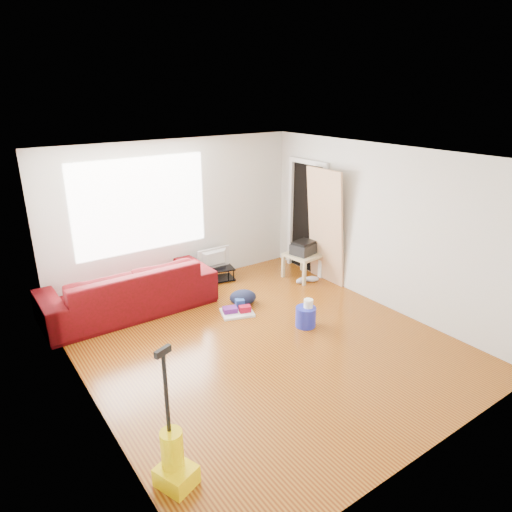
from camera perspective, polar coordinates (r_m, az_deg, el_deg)
room at (r=5.92m, az=0.63°, el=0.49°), size 4.51×5.01×2.51m
sofa at (r=7.40m, az=-15.34°, el=-6.63°), size 2.58×1.01×0.75m
tv_stand at (r=8.21m, az=-5.01°, el=-2.26°), size 0.69×0.49×0.23m
tv at (r=8.10m, az=-5.07°, el=-0.36°), size 0.63×0.08×0.36m
side_table at (r=8.27m, az=5.97°, el=-0.17°), size 0.63×0.63×0.46m
printer at (r=8.20m, az=6.01°, el=1.04°), size 0.50×0.42×0.23m
bucket at (r=6.76m, az=6.18°, el=-8.66°), size 0.32×0.32×0.29m
toilet_paper at (r=6.67m, az=6.52°, el=-7.05°), size 0.13×0.13×0.12m
cleaning_tray at (r=7.06m, az=-2.35°, el=-6.77°), size 0.57×0.51×0.17m
backpack at (r=7.36m, az=-1.64°, el=-6.02°), size 0.52×0.47×0.24m
sneakers at (r=8.17m, az=6.36°, el=-2.96°), size 0.46×0.23×0.10m
vacuum at (r=4.36m, az=-10.21°, el=-23.79°), size 0.37×0.39×1.33m
door_panel at (r=8.30m, az=8.29°, el=-3.08°), size 0.25×0.81×2.02m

